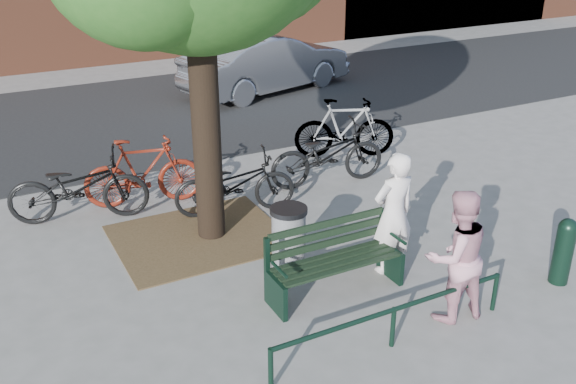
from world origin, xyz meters
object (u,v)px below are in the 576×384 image
person_left (393,213)px  bollard (564,249)px  litter_bin (289,242)px  bicycle_c (235,184)px  person_right (456,256)px  park_bench (333,257)px  parked_car (267,62)px

person_left → bollard: size_ratio=1.84×
litter_bin → bicycle_c: 2.07m
bollard → litter_bin: size_ratio=0.92×
bicycle_c → person_right: bearing=-150.4°
park_bench → person_right: bearing=-49.9°
bicycle_c → litter_bin: bearing=-170.9°
park_bench → person_left: person_left is taller
park_bench → bicycle_c: bearing=94.0°
person_left → bollard: bearing=143.5°
person_left → litter_bin: bearing=-22.4°
bollard → bicycle_c: (-2.90, 3.84, 0.01)m
parked_car → person_right: bearing=150.9°
person_left → bicycle_c: 2.83m
bicycle_c → parked_car: 7.33m
park_bench → bicycle_c: (-0.18, 2.64, 0.02)m
park_bench → litter_bin: bearing=119.0°
bollard → person_right: bearing=177.6°
park_bench → parked_car: bearing=68.9°
person_right → person_left: bearing=-83.6°
person_left → bicycle_c: bearing=-66.9°
person_right → parked_car: person_right is taller
park_bench → person_right: (0.95, -1.13, 0.34)m
park_bench → bollard: bearing=-23.9°
person_right → litter_bin: bearing=-47.0°
person_right → bicycle_c: (-1.13, 3.77, -0.31)m
litter_bin → park_bench: bearing=-61.0°
park_bench → parked_car: parked_car is taller
park_bench → bollard: size_ratio=1.91×
park_bench → person_left: bearing=4.3°
parked_car → park_bench: bearing=143.8°
person_left → parked_car: 9.26m
person_right → park_bench: bearing=-43.5°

